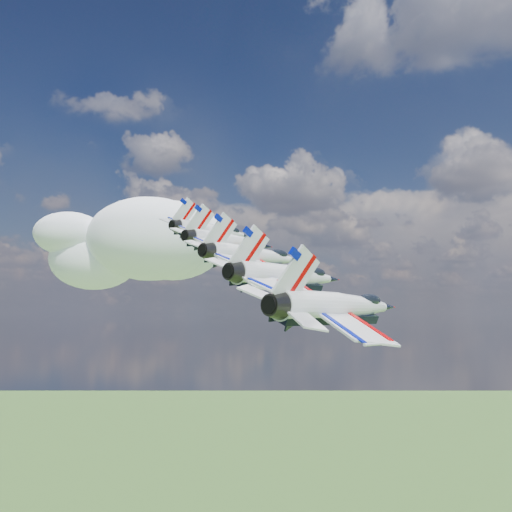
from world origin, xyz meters
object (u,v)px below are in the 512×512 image
Objects in this scene: jet_0 at (214,231)px; jet_3 at (290,276)px; jet_1 at (232,242)px; jet_2 at (256,256)px; jet_4 at (341,306)px.

jet_0 is 34.22m from jet_3.
jet_1 is 1.00× the size of jet_2.
jet_2 is at bearing 149.19° from jet_4.
jet_3 is at bearing -30.81° from jet_1.
jet_2 is at bearing 149.19° from jet_3.
jet_1 reaches higher than jet_2.
jet_2 reaches higher than jet_3.
jet_0 is at bearing 149.19° from jet_3.
jet_2 is 22.81m from jet_4.
jet_1 is at bearing -30.81° from jet_0.
jet_4 is (25.61, -20.90, -8.85)m from jet_1.
jet_0 is at bearing 149.19° from jet_2.
jet_0 is 1.00× the size of jet_2.
jet_1 is at bearing 149.19° from jet_3.
jet_4 is at bearing -30.81° from jet_3.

